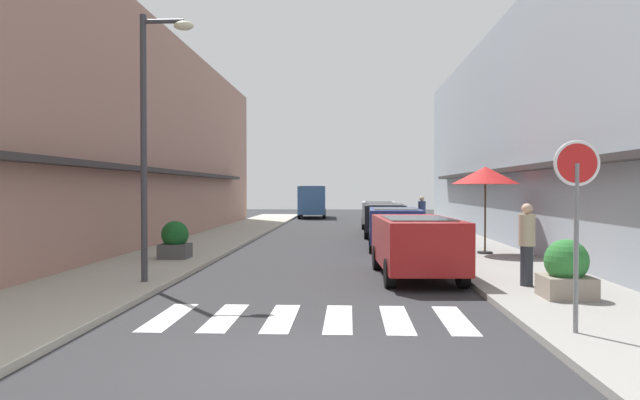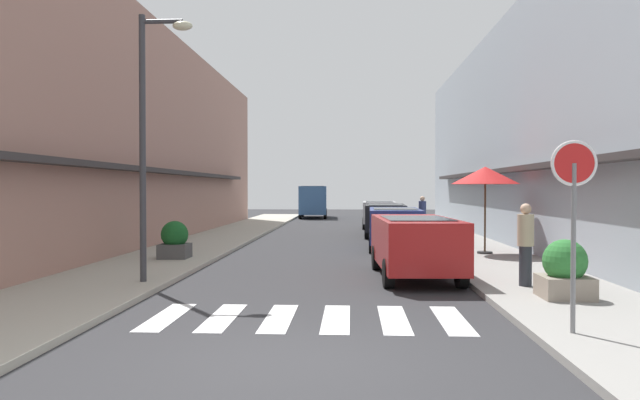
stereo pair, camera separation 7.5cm
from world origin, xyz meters
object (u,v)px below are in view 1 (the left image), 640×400
pedestrian_walking_far (422,214)px  round_street_sign (577,185)px  street_lamp (152,121)px  parked_car_mid (394,224)px  parked_car_distant (378,211)px  pedestrian_walking_near (527,242)px  cafe_umbrella (485,176)px  delivery_van (312,199)px  parked_car_near (416,240)px  parked_car_far (385,216)px  planter_midblock (175,241)px  planter_corner (566,271)px

pedestrian_walking_far → round_street_sign: bearing=-142.1°
street_lamp → parked_car_mid: bearing=54.8°
parked_car_distant → pedestrian_walking_far: pedestrian_walking_far is taller
parked_car_mid → pedestrian_walking_near: size_ratio=2.44×
cafe_umbrella → street_lamp: bearing=-144.5°
parked_car_mid → delivery_van: (-4.37, 23.08, 0.48)m
pedestrian_walking_near → pedestrian_walking_far: size_ratio=1.02×
street_lamp → cafe_umbrella: bearing=35.5°
parked_car_near → parked_car_mid: same height
parked_car_distant → pedestrian_walking_far: (1.71, -5.47, 0.10)m
round_street_sign → pedestrian_walking_near: (0.52, 4.11, -1.17)m
parked_car_distant → street_lamp: street_lamp is taller
parked_car_mid → parked_car_far: 5.69m
parked_car_far → cafe_umbrella: cafe_umbrella is taller
pedestrian_walking_near → planter_midblock: bearing=65.5°
parked_car_mid → planter_midblock: (-6.72, -4.01, -0.28)m
parked_car_far → street_lamp: bearing=-112.8°
parked_car_near → pedestrian_walking_far: bearing=82.5°
round_street_sign → parked_car_distant: bearing=93.8°
planter_midblock → cafe_umbrella: bearing=10.6°
cafe_umbrella → parked_car_distant: bearing=100.9°
planter_corner → cafe_umbrella: bearing=88.3°
round_street_sign → parked_car_mid: bearing=97.2°
round_street_sign → pedestrian_walking_far: size_ratio=1.60×
parked_car_near → pedestrian_walking_far: size_ratio=2.66×
parked_car_near → pedestrian_walking_near: pedestrian_walking_near is taller
parked_car_mid → parked_car_far: (-0.00, 5.69, 0.00)m
parked_car_near → parked_car_far: same height
parked_car_far → planter_corner: 15.80m
parked_car_near → planter_midblock: bearing=157.5°
parked_car_near → round_street_sign: bearing=-74.8°
street_lamp → planter_corner: (8.38, -1.52, -3.02)m
parked_car_far → cafe_umbrella: bearing=-71.4°
parked_car_mid → round_street_sign: bearing=-82.8°
planter_corner → planter_midblock: (-9.17, 5.91, 0.01)m
parked_car_far → pedestrian_walking_far: 1.77m
parked_car_near → parked_car_distant: size_ratio=1.09×
parked_car_mid → street_lamp: street_lamp is taller
delivery_van → street_lamp: size_ratio=0.94×
cafe_umbrella → pedestrian_walking_far: 8.58m
parked_car_near → parked_car_far: 12.48m
delivery_van → round_street_sign: size_ratio=2.01×
parked_car_far → planter_midblock: 11.80m
planter_midblock → pedestrian_walking_near: 9.95m
pedestrian_walking_far → planter_corner: bearing=-139.1°
pedestrian_walking_far → parked_car_mid: bearing=-157.4°
pedestrian_walking_far → delivery_van: bearing=57.9°
planter_midblock → pedestrian_walking_near: pedestrian_walking_near is taller
parked_car_mid → parked_car_distant: size_ratio=1.02×
parked_car_near → planter_corner: size_ratio=4.14×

